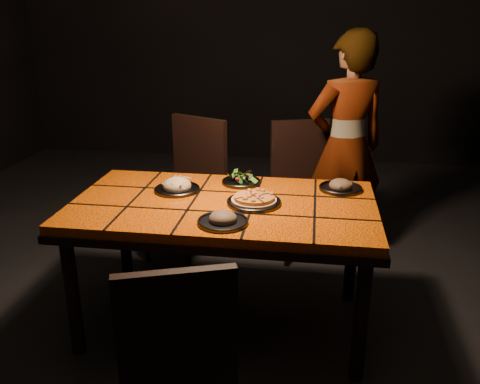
# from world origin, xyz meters

# --- Properties ---
(room_shell) EXTENTS (6.04, 7.04, 3.08)m
(room_shell) POSITION_xyz_m (0.00, 0.00, 1.50)
(room_shell) COLOR black
(room_shell) RESTS_ON ground
(dining_table) EXTENTS (1.62, 0.92, 0.75)m
(dining_table) POSITION_xyz_m (0.00, 0.00, 0.67)
(dining_table) COLOR #FF6308
(dining_table) RESTS_ON ground
(chair_near) EXTENTS (0.53, 0.53, 0.91)m
(chair_near) POSITION_xyz_m (-0.00, -0.97, 0.52)
(chair_near) COLOR black
(chair_near) RESTS_ON ground
(chair_far_left) EXTENTS (0.60, 0.60, 1.00)m
(chair_far_left) POSITION_xyz_m (-0.39, 0.84, 0.57)
(chair_far_left) COLOR black
(chair_far_left) RESTS_ON ground
(chair_far_right) EXTENTS (0.55, 0.55, 0.96)m
(chair_far_right) POSITION_xyz_m (0.39, 1.06, 0.55)
(chair_far_right) COLOR black
(chair_far_right) RESTS_ON ground
(diner) EXTENTS (0.69, 0.59, 1.60)m
(diner) POSITION_xyz_m (0.68, 1.04, 0.80)
(diner) COLOR brown
(diner) RESTS_ON ground
(plate_pizza) EXTENTS (0.33, 0.33, 0.04)m
(plate_pizza) POSITION_xyz_m (0.16, -0.01, 0.77)
(plate_pizza) COLOR #333337
(plate_pizza) RESTS_ON dining_table
(plate_pasta) EXTENTS (0.26, 0.26, 0.08)m
(plate_pasta) POSITION_xyz_m (-0.29, 0.13, 0.77)
(plate_pasta) COLOR #333337
(plate_pasta) RESTS_ON dining_table
(plate_salad) EXTENTS (0.23, 0.23, 0.07)m
(plate_salad) POSITION_xyz_m (0.05, 0.31, 0.78)
(plate_salad) COLOR #333337
(plate_salad) RESTS_ON dining_table
(plate_mushroom_a) EXTENTS (0.24, 0.24, 0.08)m
(plate_mushroom_a) POSITION_xyz_m (0.05, -0.29, 0.77)
(plate_mushroom_a) COLOR #333337
(plate_mushroom_a) RESTS_ON dining_table
(plate_mushroom_b) EXTENTS (0.24, 0.24, 0.08)m
(plate_mushroom_b) POSITION_xyz_m (0.62, 0.28, 0.77)
(plate_mushroom_b) COLOR #333337
(plate_mushroom_b) RESTS_ON dining_table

